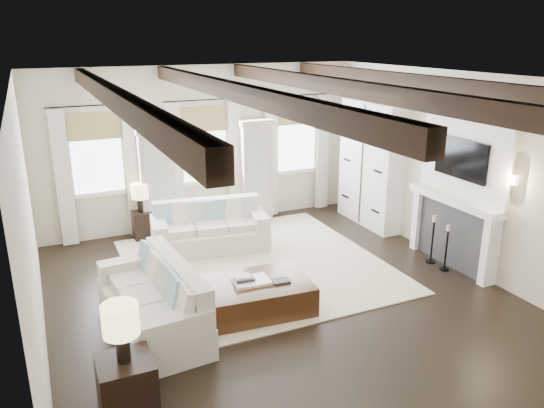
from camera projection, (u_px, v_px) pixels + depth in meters
name	position (u px, v px, depth m)	size (l,w,h in m)	color
ground	(285.00, 301.00, 7.81)	(7.50, 7.50, 0.00)	black
room_shell	(304.00, 159.00, 8.30)	(6.54, 7.54, 3.22)	beige
area_rug	(257.00, 265.00, 9.00)	(4.09, 4.17, 0.02)	beige
sofa_back	(209.00, 230.00, 9.63)	(2.16, 1.22, 0.88)	silver
sofa_left	(157.00, 303.00, 6.97)	(1.13, 2.21, 0.92)	silver
ottoman	(250.00, 297.00, 7.47)	(1.66, 1.04, 0.44)	black
tray	(252.00, 281.00, 7.41)	(0.50, 0.38, 0.04)	white
book_lower	(244.00, 279.00, 7.39)	(0.26, 0.20, 0.04)	#262628
book_upper	(242.00, 277.00, 7.37)	(0.22, 0.17, 0.03)	beige
book_loose	(281.00, 281.00, 7.42)	(0.24, 0.18, 0.03)	#262628
side_table_front	(127.00, 384.00, 5.50)	(0.57, 0.57, 0.57)	black
lamp_front	(121.00, 323.00, 5.28)	(0.37, 0.37, 0.64)	black
side_table_back	(142.00, 225.00, 10.13)	(0.36, 0.36, 0.54)	black
lamp_back	(140.00, 192.00, 9.93)	(0.32, 0.32, 0.56)	black
candlestick_near	(446.00, 251.00, 8.75)	(0.16, 0.16, 0.79)	black
candlestick_far	(432.00, 243.00, 9.04)	(0.17, 0.17, 0.85)	black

